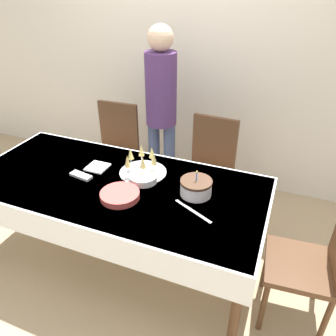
# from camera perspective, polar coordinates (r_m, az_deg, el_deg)

# --- Properties ---
(ground_plane) EXTENTS (12.00, 12.00, 0.00)m
(ground_plane) POSITION_cam_1_polar(r_m,az_deg,el_deg) (2.80, -7.97, -15.50)
(ground_plane) COLOR tan
(wall_back) EXTENTS (8.00, 0.05, 2.70)m
(wall_back) POSITION_cam_1_polar(r_m,az_deg,el_deg) (3.39, 3.39, 19.58)
(wall_back) COLOR silver
(wall_back) RESTS_ON ground_plane
(dining_table) EXTENTS (2.10, 0.97, 0.76)m
(dining_table) POSITION_cam_1_polar(r_m,az_deg,el_deg) (2.37, -9.11, -4.52)
(dining_table) COLOR white
(dining_table) RESTS_ON ground_plane
(dining_chair_far_left) EXTENTS (0.44, 0.44, 0.97)m
(dining_chair_far_left) POSITION_cam_1_polar(r_m,az_deg,el_deg) (3.23, -9.15, 3.29)
(dining_chair_far_left) COLOR #51331E
(dining_chair_far_left) RESTS_ON ground_plane
(dining_chair_far_right) EXTENTS (0.44, 0.44, 0.97)m
(dining_chair_far_right) POSITION_cam_1_polar(r_m,az_deg,el_deg) (2.91, 7.14, 0.10)
(dining_chair_far_right) COLOR #51331E
(dining_chair_far_right) RESTS_ON ground_plane
(dining_chair_right_end) EXTENTS (0.45, 0.45, 0.97)m
(dining_chair_right_end) POSITION_cam_1_polar(r_m,az_deg,el_deg) (2.23, 24.63, -14.21)
(dining_chair_right_end) COLOR #51331E
(dining_chair_right_end) RESTS_ON ground_plane
(birthday_cake) EXTENTS (0.21, 0.21, 0.18)m
(birthday_cake) POSITION_cam_1_polar(r_m,az_deg,el_deg) (2.15, 4.90, -3.37)
(birthday_cake) COLOR white
(birthday_cake) RESTS_ON dining_table
(champagne_tray) EXTENTS (0.34, 0.34, 0.18)m
(champagne_tray) POSITION_cam_1_polar(r_m,az_deg,el_deg) (2.36, -4.55, 0.82)
(champagne_tray) COLOR silver
(champagne_tray) RESTS_ON dining_table
(plate_stack_main) EXTENTS (0.26, 0.26, 0.04)m
(plate_stack_main) POSITION_cam_1_polar(r_m,az_deg,el_deg) (2.15, -8.38, -4.68)
(plate_stack_main) COLOR #CC4C47
(plate_stack_main) RESTS_ON dining_table
(plate_stack_dessert) EXTENTS (0.20, 0.20, 0.05)m
(plate_stack_dessert) POSITION_cam_1_polar(r_m,az_deg,el_deg) (2.30, -4.33, -1.71)
(plate_stack_dessert) COLOR white
(plate_stack_dessert) RESTS_ON dining_table
(cake_knife) EXTENTS (0.28, 0.15, 0.00)m
(cake_knife) POSITION_cam_1_polar(r_m,az_deg,el_deg) (2.03, 4.37, -7.49)
(cake_knife) COLOR silver
(cake_knife) RESTS_ON dining_table
(fork_pile) EXTENTS (0.18, 0.09, 0.02)m
(fork_pile) POSITION_cam_1_polar(r_m,az_deg,el_deg) (2.42, -14.91, -1.30)
(fork_pile) COLOR silver
(fork_pile) RESTS_ON dining_table
(napkin_pile) EXTENTS (0.15, 0.15, 0.01)m
(napkin_pile) POSITION_cam_1_polar(r_m,az_deg,el_deg) (2.51, -12.19, 0.14)
(napkin_pile) COLOR white
(napkin_pile) RESTS_ON dining_table
(person_standing) EXTENTS (0.28, 0.28, 1.67)m
(person_standing) POSITION_cam_1_polar(r_m,az_deg,el_deg) (3.00, -1.21, 11.33)
(person_standing) COLOR #3F4C72
(person_standing) RESTS_ON ground_plane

